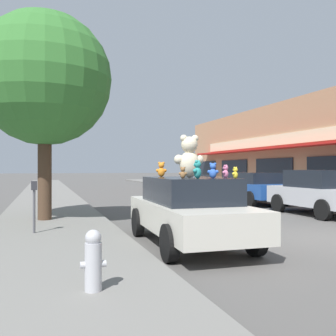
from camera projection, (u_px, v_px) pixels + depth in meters
The scene contains 15 objects.
ground_plane at pixel (316, 238), 9.35m from camera, with size 260.00×260.00×0.00m, color #514F4C.
sidewalk_near at pixel (57, 252), 7.39m from camera, with size 3.29×90.00×0.16m.
plush_art_car at pixel (189, 209), 8.52m from camera, with size 2.10×4.59×1.53m.
teddy_bear_giant at pixel (189, 157), 8.83m from camera, with size 0.74×0.46×1.00m.
teddy_bear_yellow at pixel (235, 173), 7.64m from camera, with size 0.18×0.15×0.24m.
teddy_bear_teal at pixel (197, 170), 7.85m from camera, with size 0.26×0.26×0.39m.
teddy_bear_orange at pixel (161, 170), 9.45m from camera, with size 0.29×0.19×0.38m.
teddy_bear_blue at pixel (213, 171), 7.94m from camera, with size 0.24×0.21×0.33m.
teddy_bear_pink at pixel (226, 172), 8.24m from camera, with size 0.20×0.19×0.29m.
teddy_bear_brown at pixel (183, 173), 7.84m from camera, with size 0.18×0.14×0.25m.
parked_car_far_center at pixel (319, 192), 13.94m from camera, with size 2.05×4.06×1.68m.
parked_car_far_right at pixel (252, 187), 18.44m from camera, with size 2.05×4.51×1.53m.
street_tree at pixel (45, 79), 11.53m from camera, with size 4.10×4.10×6.40m.
fire_hydrant at pixel (93, 260), 4.82m from camera, with size 0.33×0.22×0.79m.
parking_meter at pixel (34, 200), 9.15m from camera, with size 0.14×0.10×1.27m.
Camera 1 is at (-6.46, -7.71, 1.74)m, focal length 40.00 mm.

